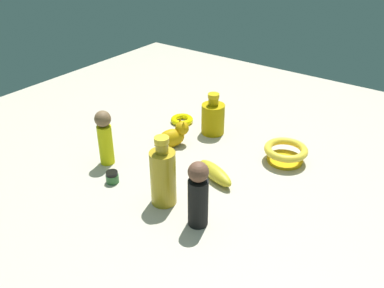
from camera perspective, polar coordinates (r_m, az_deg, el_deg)
ground at (r=1.30m, az=-0.00°, el=-3.22°), size 2.00×2.00×0.00m
banana at (r=1.23m, az=3.24°, el=-4.03°), size 0.10×0.16×0.04m
bottle_tall at (r=1.11m, az=-4.03°, el=-4.41°), size 0.07×0.07×0.20m
person_figure_child at (r=1.30m, az=-12.01°, el=1.03°), size 0.05×0.05×0.18m
cat_figurine at (r=1.40m, az=-2.51°, el=1.21°), size 0.12×0.09×0.09m
person_figure_adult at (r=1.03m, az=0.85°, el=-7.01°), size 0.06×0.06×0.19m
bowl at (r=1.34m, az=12.87°, el=-1.08°), size 0.14×0.14×0.05m
nail_polish_jar at (r=1.24m, az=-11.01°, el=-4.52°), size 0.04×0.04×0.04m
bottle_short at (r=1.47m, az=2.93°, el=3.68°), size 0.08×0.08×0.15m
bangle at (r=1.57m, az=-1.41°, el=3.38°), size 0.09×0.09×0.02m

